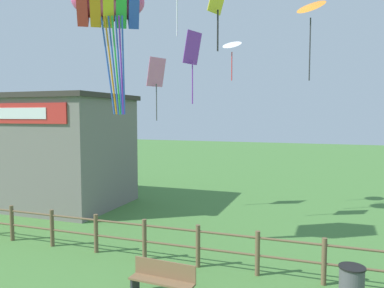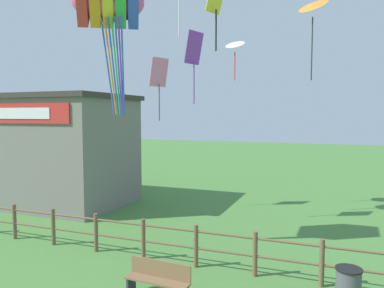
# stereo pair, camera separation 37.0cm
# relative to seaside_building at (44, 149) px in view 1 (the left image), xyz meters

# --- Properties ---
(wooden_fence) EXTENTS (16.33, 0.14, 1.30)m
(wooden_fence) POSITION_rel_seaside_building_xyz_m (9.24, -5.16, -2.10)
(wooden_fence) COLOR brown
(wooden_fence) RESTS_ON ground_plane
(seaside_building) EXTENTS (8.42, 5.36, 5.61)m
(seaside_building) POSITION_rel_seaside_building_xyz_m (0.00, 0.00, 0.00)
(seaside_building) COLOR slate
(seaside_building) RESTS_ON ground_plane
(park_bench_near_fence) EXTENTS (1.73, 0.50, 0.91)m
(park_bench_near_fence) POSITION_rel_seaside_building_xyz_m (9.91, -7.27, -2.33)
(park_bench_near_fence) COLOR brown
(park_bench_near_fence) RESTS_ON ground_plane
(trash_bin) EXTENTS (0.63, 0.63, 0.93)m
(trash_bin) POSITION_rel_seaside_building_xyz_m (14.37, -6.00, -2.35)
(trash_bin) COLOR #4C4C51
(trash_bin) RESTS_ON ground_plane
(kite_rainbow_parafoil) EXTENTS (2.94, 2.75, 4.61)m
(kite_rainbow_parafoil) POSITION_rel_seaside_building_xyz_m (6.89, -4.72, 5.47)
(kite_rainbow_parafoil) COLOR #E54C8C
(kite_orange_delta) EXTENTS (1.43, 1.37, 3.16)m
(kite_orange_delta) POSITION_rel_seaside_building_xyz_m (13.04, -0.30, 5.85)
(kite_orange_delta) COLOR orange
(kite_yellow_diamond) EXTENTS (0.50, 0.75, 2.04)m
(kite_yellow_diamond) POSITION_rel_seaside_building_xyz_m (10.58, -4.67, 5.08)
(kite_yellow_diamond) COLOR yellow
(kite_pink_diamond) EXTENTS (0.68, 1.01, 2.94)m
(kite_pink_diamond) POSITION_rel_seaside_building_xyz_m (6.14, 0.56, 3.58)
(kite_pink_diamond) COLOR pink
(kite_white_delta) EXTENTS (1.06, 0.99, 1.99)m
(kite_white_delta) POSITION_rel_seaside_building_xyz_m (9.36, 2.24, 5.12)
(kite_white_delta) COLOR white
(kite_purple_streamer) EXTENTS (0.56, 0.98, 2.91)m
(kite_purple_streamer) POSITION_rel_seaside_building_xyz_m (8.50, -1.02, 4.29)
(kite_purple_streamer) COLOR purple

